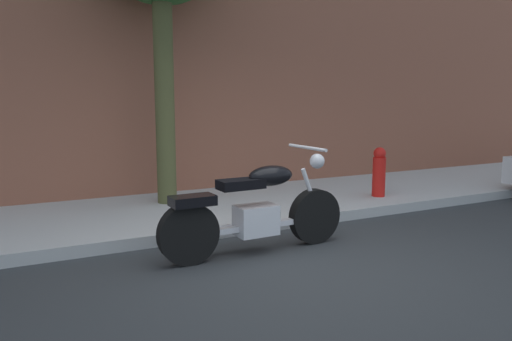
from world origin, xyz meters
The scene contains 4 objects.
ground_plane centered at (0.00, 0.00, 0.00)m, with size 60.00×60.00×0.00m, color #303335.
sidewalk centered at (0.00, 2.48, 0.07)m, with size 19.51×2.41×0.14m, color #B1B1B1.
motorcycle centered at (-0.14, 0.61, 0.45)m, with size 2.16×0.70×1.13m.
fire_hydrant centered at (2.64, 1.86, 0.46)m, with size 0.20×0.20×0.91m.
Camera 1 is at (-2.40, -3.89, 1.65)m, focal length 33.98 mm.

